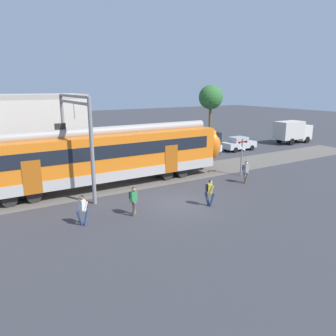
# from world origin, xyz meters

# --- Properties ---
(ground_plane) EXTENTS (160.00, 160.00, 0.00)m
(ground_plane) POSITION_xyz_m (0.00, 0.00, 0.00)
(ground_plane) COLOR #38383D
(pedestrian_white) EXTENTS (0.69, 0.54, 1.67)m
(pedestrian_white) POSITION_xyz_m (-6.08, -0.09, 0.99)
(pedestrian_white) COLOR navy
(pedestrian_white) RESTS_ON ground
(pedestrian_green) EXTENTS (0.54, 0.68, 1.67)m
(pedestrian_green) POSITION_xyz_m (-3.26, -0.22, 0.99)
(pedestrian_green) COLOR #6B6051
(pedestrian_green) RESTS_ON ground
(pedestrian_yellow) EXTENTS (0.56, 0.66, 1.67)m
(pedestrian_yellow) POSITION_xyz_m (1.28, -1.30, 0.99)
(pedestrian_yellow) COLOR navy
(pedestrian_yellow) RESTS_ON ground
(pedestrian_grey) EXTENTS (0.54, 0.66, 1.67)m
(pedestrian_grey) POSITION_xyz_m (6.67, 1.13, 0.99)
(pedestrian_grey) COLOR #6B6051
(pedestrian_grey) RESTS_ON ground
(parked_car_white) EXTENTS (4.04, 1.84, 1.54)m
(parked_car_white) POSITION_xyz_m (10.28, 11.16, 0.78)
(parked_car_white) COLOR silver
(parked_car_white) RESTS_ON ground
(parked_car_silver) EXTENTS (4.01, 1.77, 1.54)m
(parked_car_silver) POSITION_xyz_m (15.30, 10.94, 0.78)
(parked_car_silver) COLOR #B7BABF
(parked_car_silver) RESTS_ON ground
(box_truck) EXTENTS (5.26, 2.15, 2.82)m
(box_truck) POSITION_xyz_m (24.47, 10.97, 1.57)
(box_truck) COLOR beige
(box_truck) RESTS_ON ground
(catenary_gantry) EXTENTS (0.24, 6.64, 6.53)m
(catenary_gantry) POSITION_xyz_m (-4.49, 5.95, 4.31)
(catenary_gantry) COLOR gray
(catenary_gantry) RESTS_ON ground
(crossing_signal) EXTENTS (0.96, 0.22, 3.00)m
(crossing_signal) POSITION_xyz_m (7.94, 2.92, 2.01)
(crossing_signal) COLOR gray
(crossing_signal) RESTS_ON ground
(street_tree_right) EXTENTS (2.81, 2.81, 7.25)m
(street_tree_right) POSITION_xyz_m (14.05, 14.70, 5.76)
(street_tree_right) COLOR brown
(street_tree_right) RESTS_ON ground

